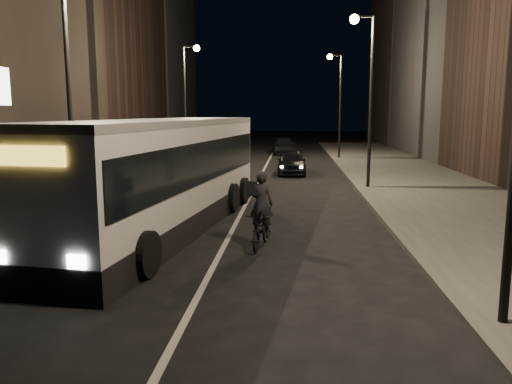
% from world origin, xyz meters
% --- Properties ---
extents(ground, '(180.00, 180.00, 0.00)m').
position_xyz_m(ground, '(0.00, 0.00, 0.00)').
color(ground, black).
rests_on(ground, ground).
extents(sidewalk_right, '(7.00, 70.00, 0.16)m').
position_xyz_m(sidewalk_right, '(8.50, 14.00, 0.08)').
color(sidewalk_right, '#353533').
rests_on(sidewalk_right, ground).
extents(sidewalk_left, '(7.00, 70.00, 0.16)m').
position_xyz_m(sidewalk_left, '(-8.50, 14.00, 0.08)').
color(sidewalk_left, '#353533').
rests_on(sidewalk_left, ground).
extents(building_row_right, '(8.00, 61.00, 21.00)m').
position_xyz_m(building_row_right, '(16.00, 27.50, 10.50)').
color(building_row_right, black).
rests_on(building_row_right, ground).
extents(building_row_left, '(8.00, 61.00, 22.00)m').
position_xyz_m(building_row_left, '(-16.00, 28.50, 11.00)').
color(building_row_left, black).
rests_on(building_row_left, ground).
extents(streetlight_right_near, '(1.20, 0.44, 8.12)m').
position_xyz_m(streetlight_right_near, '(5.33, -4.00, 5.36)').
color(streetlight_right_near, black).
rests_on(streetlight_right_near, sidewalk_right).
extents(streetlight_right_mid, '(1.20, 0.44, 8.12)m').
position_xyz_m(streetlight_right_mid, '(5.33, 12.00, 5.36)').
color(streetlight_right_mid, black).
rests_on(streetlight_right_mid, sidewalk_right).
extents(streetlight_right_far, '(1.20, 0.44, 8.12)m').
position_xyz_m(streetlight_right_far, '(5.33, 28.00, 5.36)').
color(streetlight_right_far, black).
rests_on(streetlight_right_far, sidewalk_right).
extents(streetlight_left_near, '(1.20, 0.44, 8.12)m').
position_xyz_m(streetlight_left_near, '(-5.33, 4.00, 5.36)').
color(streetlight_left_near, black).
rests_on(streetlight_left_near, sidewalk_left).
extents(streetlight_left_far, '(1.20, 0.44, 8.12)m').
position_xyz_m(streetlight_left_far, '(-5.33, 22.00, 5.36)').
color(streetlight_left_far, black).
rests_on(streetlight_left_far, sidewalk_left).
extents(city_bus, '(4.46, 13.35, 3.54)m').
position_xyz_m(city_bus, '(-2.18, 3.04, 1.93)').
color(city_bus, silver).
rests_on(city_bus, ground).
extents(cyclist_on_bicycle, '(0.94, 1.98, 2.20)m').
position_xyz_m(cyclist_on_bicycle, '(1.07, 1.03, 0.73)').
color(cyclist_on_bicycle, black).
rests_on(cyclist_on_bicycle, ground).
extents(car_near, '(1.73, 4.29, 1.46)m').
position_xyz_m(car_near, '(1.84, 18.10, 0.73)').
color(car_near, black).
rests_on(car_near, ground).
extents(car_mid, '(1.67, 4.17, 1.35)m').
position_xyz_m(car_mid, '(-3.46, 21.61, 0.67)').
color(car_mid, '#313133').
rests_on(car_mid, ground).
extents(car_far, '(2.44, 5.13, 1.44)m').
position_xyz_m(car_far, '(1.05, 33.14, 0.72)').
color(car_far, black).
rests_on(car_far, ground).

